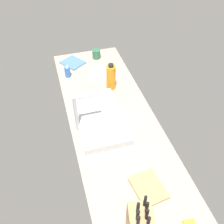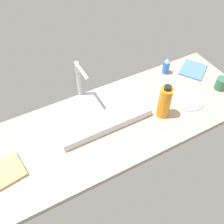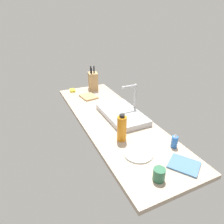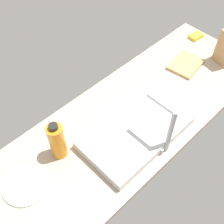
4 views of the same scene
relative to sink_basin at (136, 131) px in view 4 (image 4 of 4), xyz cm
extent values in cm
cube|color=tan|center=(0.24, -9.45, -4.35)|extent=(191.52, 61.60, 3.50)
cube|color=#B7BABF|center=(0.00, 0.00, 0.00)|extent=(55.49, 32.27, 5.19)
cylinder|color=#B7BABF|center=(-3.93, 16.35, 12.14)|extent=(2.40, 2.40, 29.47)
cylinder|color=#B7BABF|center=(-3.93, 8.75, 25.88)|extent=(2.00, 15.20, 2.00)
cylinder|color=#B7BABF|center=(-0.43, 16.35, -0.60)|extent=(1.60, 1.60, 4.00)
cube|color=tan|center=(-59.52, -13.50, -1.70)|extent=(22.37, 18.75, 1.80)
cylinder|color=orange|center=(34.40, -18.35, 7.71)|extent=(7.53, 7.53, 20.61)
cylinder|color=black|center=(34.40, -18.35, 19.11)|extent=(4.14, 4.14, 2.20)
cylinder|color=silver|center=(56.01, -15.91, -2.00)|extent=(21.14, 21.14, 1.20)
cube|color=yellow|center=(-86.96, -25.49, -1.40)|extent=(9.55, 6.86, 2.40)
camera|label=1|loc=(-125.15, 26.84, 129.19)|focal=41.00mm
camera|label=2|loc=(-40.15, -92.70, 111.53)|focal=40.17mm
camera|label=3|loc=(152.77, -82.38, 91.19)|focal=32.34mm
camera|label=4|loc=(68.03, 52.32, 122.69)|focal=47.46mm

